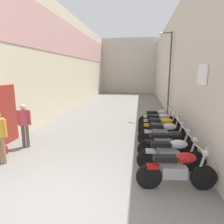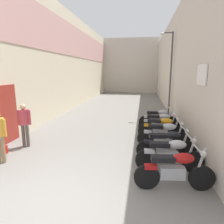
# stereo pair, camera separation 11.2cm
# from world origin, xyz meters

# --- Properties ---
(ground_plane) EXTENTS (38.53, 38.53, 0.00)m
(ground_plane) POSITION_xyz_m (0.00, 9.27, 0.00)
(ground_plane) COLOR slate
(building_left) EXTENTS (0.45, 22.53, 6.72)m
(building_left) POSITION_xyz_m (-3.59, 11.23, 3.39)
(building_left) COLOR beige
(building_left) RESTS_ON ground
(building_right) EXTENTS (0.45, 22.53, 6.12)m
(building_right) POSITION_xyz_m (3.59, 11.26, 3.06)
(building_right) COLOR beige
(building_right) RESTS_ON ground
(building_far_end) EXTENTS (9.79, 2.00, 6.79)m
(building_far_end) POSITION_xyz_m (0.00, 23.53, 3.40)
(building_far_end) COLOR beige
(building_far_end) RESTS_ON ground
(motorcycle_nearest) EXTENTS (1.85, 0.58, 1.04)m
(motorcycle_nearest) POSITION_xyz_m (2.45, 1.10, 0.50)
(motorcycle_nearest) COLOR black
(motorcycle_nearest) RESTS_ON ground
(motorcycle_second) EXTENTS (1.85, 0.58, 1.04)m
(motorcycle_second) POSITION_xyz_m (2.45, 1.97, 0.50)
(motorcycle_second) COLOR black
(motorcycle_second) RESTS_ON ground
(motorcycle_third) EXTENTS (1.85, 0.58, 1.04)m
(motorcycle_third) POSITION_xyz_m (2.45, 2.75, 0.50)
(motorcycle_third) COLOR black
(motorcycle_third) RESTS_ON ground
(motorcycle_fourth) EXTENTS (1.85, 0.58, 1.04)m
(motorcycle_fourth) POSITION_xyz_m (2.45, 3.74, 0.50)
(motorcycle_fourth) COLOR black
(motorcycle_fourth) RESTS_ON ground
(motorcycle_fifth) EXTENTS (1.84, 0.58, 1.04)m
(motorcycle_fifth) POSITION_xyz_m (2.45, 4.57, 0.50)
(motorcycle_fifth) COLOR black
(motorcycle_fifth) RESTS_ON ground
(motorcycle_sixth) EXTENTS (1.85, 0.58, 1.04)m
(motorcycle_sixth) POSITION_xyz_m (2.45, 5.38, 0.50)
(motorcycle_sixth) COLOR black
(motorcycle_sixth) RESTS_ON ground
(motorcycle_seventh) EXTENTS (1.85, 0.58, 1.04)m
(motorcycle_seventh) POSITION_xyz_m (2.45, 6.24, 0.50)
(motorcycle_seventh) COLOR black
(motorcycle_seventh) RESTS_ON ground
(pedestrian_mid_alley) EXTENTS (0.52, 0.39, 1.57)m
(pedestrian_mid_alley) POSITION_xyz_m (-2.49, 3.07, 0.92)
(pedestrian_mid_alley) COLOR #564C47
(pedestrian_mid_alley) RESTS_ON ground
(street_lamp) EXTENTS (0.79, 0.18, 4.88)m
(street_lamp) POSITION_xyz_m (3.16, 8.93, 2.84)
(street_lamp) COLOR #47474C
(street_lamp) RESTS_ON ground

